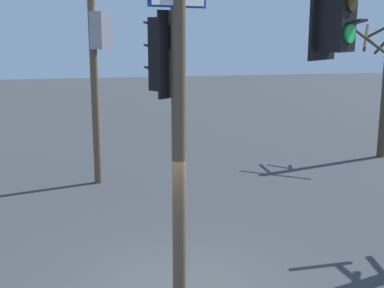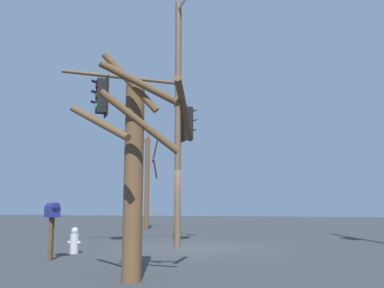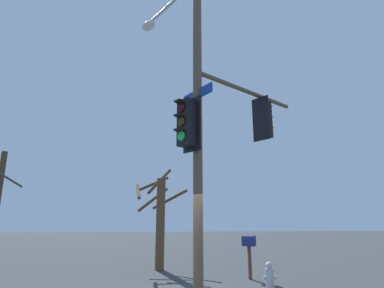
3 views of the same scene
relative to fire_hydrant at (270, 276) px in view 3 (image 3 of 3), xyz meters
name	(u,v)px [view 3 (image 3 of 3)]	position (x,y,z in m)	size (l,w,h in m)	color
main_signal_pole_assembly	(209,108)	(-2.00, -1.93, 4.37)	(4.88, 2.87, 8.46)	brown
fire_hydrant	(270,276)	(0.00, 0.00, 0.00)	(0.38, 0.24, 0.73)	#B2B2B7
mailbox	(249,244)	(-0.17, 1.44, 0.76)	(0.50, 0.45, 1.41)	#4C3823
bare_tree_behind_pole	(159,215)	(-3.27, 3.69, 1.74)	(2.28, 2.26, 4.08)	brown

